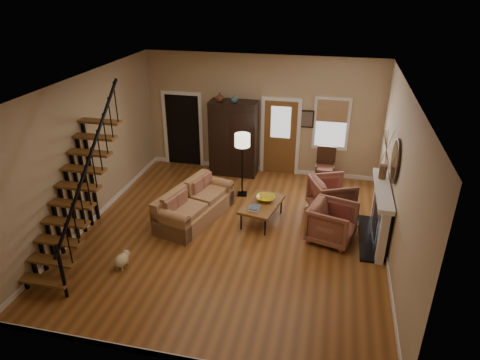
% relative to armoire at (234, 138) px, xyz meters
% --- Properties ---
extents(room, '(7.00, 7.33, 3.30)m').
position_rel_armoire_xyz_m(room, '(0.29, -1.39, 0.46)').
color(room, brown).
rests_on(room, ground).
extents(staircase, '(0.94, 2.80, 3.20)m').
position_rel_armoire_xyz_m(staircase, '(-2.08, -4.45, 0.55)').
color(staircase, brown).
rests_on(staircase, ground).
extents(fireplace, '(0.33, 1.95, 2.30)m').
position_rel_armoire_xyz_m(fireplace, '(3.83, -2.65, -0.31)').
color(fireplace, black).
rests_on(fireplace, ground).
extents(armoire, '(1.30, 0.60, 2.10)m').
position_rel_armoire_xyz_m(armoire, '(0.00, 0.00, 0.00)').
color(armoire, black).
rests_on(armoire, ground).
extents(vase_a, '(0.24, 0.24, 0.25)m').
position_rel_armoire_xyz_m(vase_a, '(-0.35, -0.10, 1.17)').
color(vase_a, '#4C2619').
rests_on(vase_a, armoire).
extents(vase_b, '(0.20, 0.20, 0.21)m').
position_rel_armoire_xyz_m(vase_b, '(0.05, -0.10, 1.16)').
color(vase_b, '#334C60').
rests_on(vase_b, armoire).
extents(sofa, '(1.42, 2.26, 0.78)m').
position_rel_armoire_xyz_m(sofa, '(-0.27, -2.70, -0.66)').
color(sofa, '#A7774C').
rests_on(sofa, ground).
extents(coffee_table, '(0.94, 1.34, 0.47)m').
position_rel_armoire_xyz_m(coffee_table, '(1.25, -2.44, -0.82)').
color(coffee_table, brown).
rests_on(coffee_table, ground).
extents(bowl, '(0.42, 0.42, 0.10)m').
position_rel_armoire_xyz_m(bowl, '(1.30, -2.29, -0.53)').
color(bowl, gold).
rests_on(bowl, coffee_table).
extents(books, '(0.22, 0.31, 0.06)m').
position_rel_armoire_xyz_m(books, '(1.13, -2.74, -0.55)').
color(books, beige).
rests_on(books, coffee_table).
extents(armchair_left, '(1.13, 1.11, 0.84)m').
position_rel_armoire_xyz_m(armchair_left, '(2.83, -2.88, -0.63)').
color(armchair_left, maroon).
rests_on(armchair_left, ground).
extents(armchair_right, '(1.23, 1.22, 0.86)m').
position_rel_armoire_xyz_m(armchair_right, '(2.78, -1.64, -0.62)').
color(armchair_right, maroon).
rests_on(armchair_right, ground).
extents(floor_lamp, '(0.44, 0.44, 1.66)m').
position_rel_armoire_xyz_m(floor_lamp, '(0.52, -1.27, -0.22)').
color(floor_lamp, black).
rests_on(floor_lamp, ground).
extents(side_chair, '(0.54, 0.54, 1.02)m').
position_rel_armoire_xyz_m(side_chair, '(2.55, -0.20, -0.54)').
color(side_chair, '#372011').
rests_on(side_chair, ground).
extents(dog, '(0.26, 0.41, 0.29)m').
position_rel_armoire_xyz_m(dog, '(-1.10, -4.76, -0.90)').
color(dog, beige).
rests_on(dog, ground).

